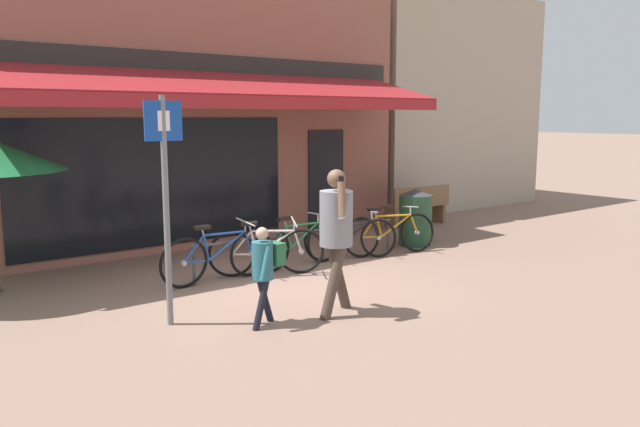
% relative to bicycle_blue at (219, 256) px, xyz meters
% --- Properties ---
extents(ground_plane, '(160.00, 160.00, 0.00)m').
position_rel_bicycle_blue_xyz_m(ground_plane, '(0.58, -0.54, -0.39)').
color(ground_plane, '#846656').
extents(shop_front, '(8.99, 4.80, 5.42)m').
position_rel_bicycle_blue_xyz_m(shop_front, '(1.11, 3.82, 2.31)').
color(shop_front, '#8E5647').
rests_on(shop_front, ground_plane).
extents(neighbour_building, '(5.62, 4.00, 5.46)m').
position_rel_bicycle_blue_xyz_m(neighbour_building, '(8.62, 4.34, 2.34)').
color(neighbour_building, tan).
rests_on(neighbour_building, ground_plane).
extents(bike_rack_rail, '(3.91, 0.04, 0.57)m').
position_rel_bicycle_blue_xyz_m(bike_rack_rail, '(1.56, 0.10, 0.09)').
color(bike_rack_rail, '#47494F').
rests_on(bike_rack_rail, ground_plane).
extents(bicycle_blue, '(1.83, 0.52, 0.89)m').
position_rel_bicycle_blue_xyz_m(bicycle_blue, '(0.00, 0.00, 0.00)').
color(bicycle_blue, black).
rests_on(bicycle_blue, ground_plane).
extents(bicycle_silver, '(1.63, 0.93, 0.87)m').
position_rel_bicycle_blue_xyz_m(bicycle_silver, '(0.75, -0.11, -0.01)').
color(bicycle_silver, black).
rests_on(bicycle_silver, ground_plane).
extents(bicycle_green, '(1.75, 0.52, 0.83)m').
position_rel_bicycle_blue_xyz_m(bicycle_green, '(1.45, 0.06, -0.02)').
color(bicycle_green, black).
rests_on(bicycle_green, ground_plane).
extents(bicycle_black, '(1.60, 0.69, 0.82)m').
position_rel_bicycle_blue_xyz_m(bicycle_black, '(2.49, -0.02, -0.04)').
color(bicycle_black, black).
rests_on(bicycle_black, ground_plane).
extents(bicycle_orange, '(1.79, 0.58, 0.84)m').
position_rel_bicycle_blue_xyz_m(bicycle_orange, '(3.25, -0.16, -0.02)').
color(bicycle_orange, black).
rests_on(bicycle_orange, ground_plane).
extents(pedestrian_adult, '(0.62, 0.66, 1.78)m').
position_rel_bicycle_blue_xyz_m(pedestrian_adult, '(0.44, -2.14, 0.69)').
color(pedestrian_adult, '#47382D').
rests_on(pedestrian_adult, ground_plane).
extents(pedestrian_child, '(0.46, 0.42, 1.16)m').
position_rel_bicycle_blue_xyz_m(pedestrian_child, '(-0.48, -1.98, 0.33)').
color(pedestrian_child, black).
rests_on(pedestrian_child, ground_plane).
extents(litter_bin, '(0.61, 0.61, 1.06)m').
position_rel_bicycle_blue_xyz_m(litter_bin, '(4.18, 0.11, 0.14)').
color(litter_bin, '#23472D').
rests_on(litter_bin, ground_plane).
extents(parking_sign, '(0.44, 0.07, 2.61)m').
position_rel_bicycle_blue_xyz_m(parking_sign, '(-1.34, -1.30, 1.20)').
color(parking_sign, slate).
rests_on(parking_sign, ground_plane).
extents(park_bench, '(1.62, 0.53, 0.87)m').
position_rel_bicycle_blue_xyz_m(park_bench, '(5.78, 1.56, 0.07)').
color(park_bench, brown).
rests_on(park_bench, ground_plane).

